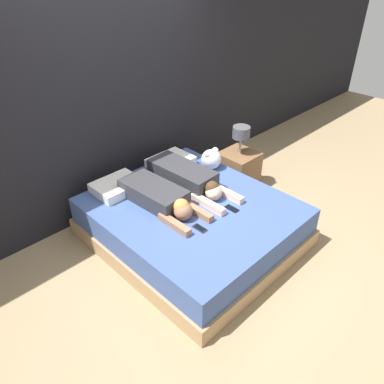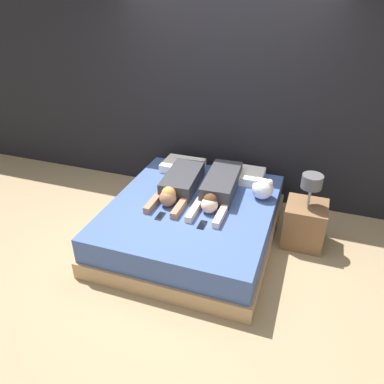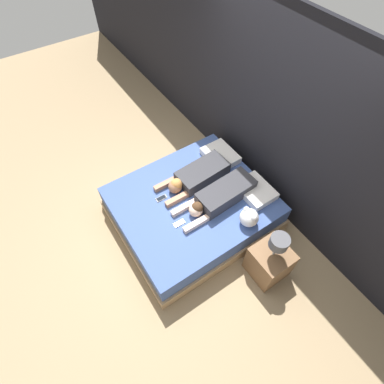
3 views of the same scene
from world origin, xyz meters
name	(u,v)px [view 3 (image 3 of 3)]	position (x,y,z in m)	size (l,w,h in m)	color
ground_plane	(192,217)	(0.00, 0.00, 0.00)	(12.00, 12.00, 0.00)	#9E8460
wall_back	(270,117)	(0.00, 1.16, 1.30)	(12.00, 0.06, 2.60)	black
bed	(192,208)	(0.00, 0.00, 0.23)	(1.78, 2.02, 0.46)	tan
pillow_head_left	(220,155)	(-0.39, 0.76, 0.51)	(0.50, 0.39, 0.10)	white
pillow_head_right	(255,191)	(0.39, 0.76, 0.51)	(0.50, 0.39, 0.10)	white
person_left	(196,176)	(-0.23, 0.23, 0.55)	(0.40, 1.05, 0.21)	#333338
person_right	(220,196)	(0.22, 0.29, 0.56)	(0.38, 1.15, 0.21)	#333338
cell_phone_left	(161,198)	(-0.23, -0.34, 0.47)	(0.07, 0.15, 0.01)	#2D2D33
cell_phone_right	(179,223)	(0.23, -0.34, 0.47)	(0.07, 0.15, 0.01)	black
plush_toy	(249,217)	(0.69, 0.38, 0.58)	(0.24, 0.24, 0.25)	white
nightstand	(270,261)	(1.19, 0.34, 0.28)	(0.43, 0.43, 0.85)	brown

